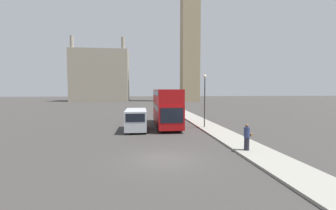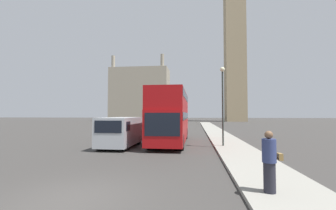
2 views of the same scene
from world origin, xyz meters
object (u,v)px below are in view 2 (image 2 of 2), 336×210
object	(u,v)px
red_double_decker_bus	(171,115)
street_lamp	(223,94)
clock_tower	(234,22)
white_van	(120,131)
pedestrian	(269,162)

from	to	relation	value
red_double_decker_bus	street_lamp	bearing A→B (deg)	-26.27
clock_tower	street_lamp	bearing A→B (deg)	-100.70
clock_tower	street_lamp	distance (m)	70.13
clock_tower	white_van	xyz separation A→B (m)	(-19.35, -62.70, -33.36)
red_double_decker_bus	white_van	world-z (taller)	red_double_decker_bus
clock_tower	white_van	size ratio (longest dim) A/B	13.38
white_van	pedestrian	size ratio (longest dim) A/B	2.75
clock_tower	pedestrian	world-z (taller)	clock_tower
street_lamp	pedestrian	bearing A→B (deg)	-89.13
red_double_decker_bus	street_lamp	distance (m)	4.84
white_van	red_double_decker_bus	bearing A→B (deg)	37.57
red_double_decker_bus	street_lamp	xyz separation A→B (m)	(4.11, -2.03, 1.54)
red_double_decker_bus	pedestrian	world-z (taller)	red_double_decker_bus
clock_tower	street_lamp	size ratio (longest dim) A/B	11.49
white_van	clock_tower	bearing A→B (deg)	72.85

